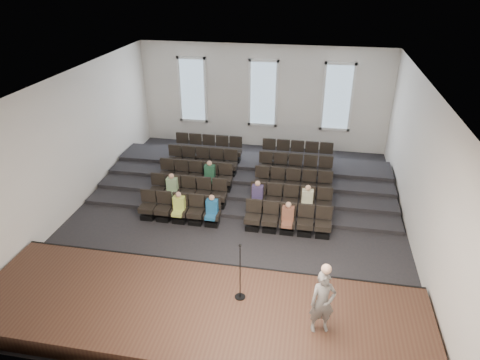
# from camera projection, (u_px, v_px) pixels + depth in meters

# --- Properties ---
(ground) EXTENTS (14.00, 14.00, 0.00)m
(ground) POSITION_uv_depth(u_px,v_px,m) (236.00, 218.00, 15.62)
(ground) COLOR black
(ground) RESTS_ON ground
(ceiling) EXTENTS (12.00, 14.00, 0.02)m
(ceiling) POSITION_uv_depth(u_px,v_px,m) (235.00, 82.00, 13.33)
(ceiling) COLOR white
(ceiling) RESTS_ON ground
(wall_back) EXTENTS (12.00, 0.04, 5.00)m
(wall_back) POSITION_uv_depth(u_px,v_px,m) (263.00, 97.00, 20.62)
(wall_back) COLOR silver
(wall_back) RESTS_ON ground
(wall_front) EXTENTS (12.00, 0.04, 5.00)m
(wall_front) POSITION_uv_depth(u_px,v_px,m) (166.00, 298.00, 8.34)
(wall_front) COLOR silver
(wall_front) RESTS_ON ground
(wall_left) EXTENTS (0.04, 14.00, 5.00)m
(wall_left) POSITION_uv_depth(u_px,v_px,m) (72.00, 143.00, 15.46)
(wall_left) COLOR silver
(wall_left) RESTS_ON ground
(wall_right) EXTENTS (0.04, 14.00, 5.00)m
(wall_right) POSITION_uv_depth(u_px,v_px,m) (422.00, 169.00, 13.50)
(wall_right) COLOR silver
(wall_right) RESTS_ON ground
(stage) EXTENTS (11.80, 3.60, 0.50)m
(stage) POSITION_uv_depth(u_px,v_px,m) (198.00, 313.00, 11.05)
(stage) COLOR #3E271A
(stage) RESTS_ON ground
(stage_lip) EXTENTS (11.80, 0.06, 0.52)m
(stage_lip) POSITION_uv_depth(u_px,v_px,m) (214.00, 270.00, 12.59)
(stage_lip) COLOR black
(stage_lip) RESTS_ON ground
(risers) EXTENTS (11.80, 4.80, 0.60)m
(risers) POSITION_uv_depth(u_px,v_px,m) (250.00, 175.00, 18.31)
(risers) COLOR black
(risers) RESTS_ON ground
(seating_rows) EXTENTS (6.80, 4.70, 1.67)m
(seating_rows) POSITION_uv_depth(u_px,v_px,m) (243.00, 182.00, 16.66)
(seating_rows) COLOR black
(seating_rows) RESTS_ON ground
(windows) EXTENTS (8.44, 0.10, 3.24)m
(windows) POSITION_uv_depth(u_px,v_px,m) (263.00, 94.00, 20.47)
(windows) COLOR white
(windows) RESTS_ON wall_back
(audience) EXTENTS (5.45, 2.64, 1.10)m
(audience) POSITION_uv_depth(u_px,v_px,m) (231.00, 197.00, 15.43)
(audience) COLOR #BBD153
(audience) RESTS_ON seating_rows
(speaker) EXTENTS (0.69, 0.55, 1.66)m
(speaker) POSITION_uv_depth(u_px,v_px,m) (323.00, 303.00, 9.88)
(speaker) COLOR slate
(speaker) RESTS_ON stage
(mic_stand) EXTENTS (0.28, 0.28, 1.70)m
(mic_stand) POSITION_uv_depth(u_px,v_px,m) (240.00, 282.00, 10.99)
(mic_stand) COLOR black
(mic_stand) RESTS_ON stage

